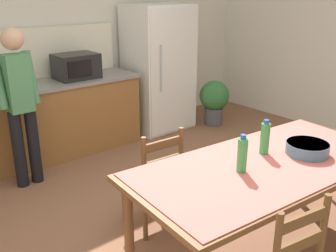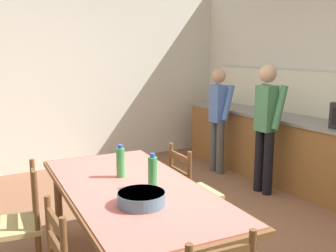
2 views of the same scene
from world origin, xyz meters
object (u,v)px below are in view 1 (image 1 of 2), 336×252
(microwave, at_px, (76,66))
(dining_table, at_px, (266,171))
(chair_side_far_left, at_px, (154,180))
(person_at_counter, at_px, (20,101))
(bottle_near_centre, at_px, (242,155))
(bottle_off_centre, at_px, (265,138))
(refrigerator, at_px, (159,69))
(potted_plant, at_px, (214,100))
(serving_bowl, at_px, (307,148))

(microwave, bearing_deg, dining_table, -89.12)
(chair_side_far_left, distance_m, person_at_counter, 1.63)
(microwave, relative_size, bottle_near_centre, 1.85)
(bottle_off_centre, bearing_deg, chair_side_far_left, 126.26)
(dining_table, bearing_deg, refrigerator, 66.33)
(potted_plant, bearing_deg, person_at_counter, -178.58)
(microwave, distance_m, person_at_counter, 1.05)
(microwave, distance_m, potted_plant, 2.13)
(dining_table, relative_size, potted_plant, 3.22)
(person_at_counter, bearing_deg, refrigerator, -76.98)
(microwave, bearing_deg, serving_bowl, -82.17)
(potted_plant, bearing_deg, bottle_off_centre, -128.96)
(refrigerator, relative_size, bottle_near_centre, 6.50)
(microwave, relative_size, chair_side_far_left, 0.55)
(refrigerator, relative_size, serving_bowl, 5.48)
(refrigerator, height_order, chair_side_far_left, refrigerator)
(microwave, distance_m, serving_bowl, 2.95)
(refrigerator, height_order, person_at_counter, refrigerator)
(bottle_off_centre, distance_m, chair_side_far_left, 0.99)
(dining_table, xyz_separation_m, bottle_near_centre, (-0.26, 0.02, 0.20))
(bottle_near_centre, bearing_deg, microwave, 85.57)
(microwave, distance_m, bottle_off_centre, 2.70)
(bottle_near_centre, distance_m, bottle_off_centre, 0.38)
(bottle_near_centre, distance_m, serving_bowl, 0.63)
(bottle_near_centre, height_order, serving_bowl, bottle_near_centre)
(dining_table, bearing_deg, serving_bowl, -16.03)
(bottle_off_centre, height_order, person_at_counter, person_at_counter)
(serving_bowl, relative_size, person_at_counter, 0.20)
(bottle_off_centre, distance_m, serving_bowl, 0.33)
(bottle_off_centre, bearing_deg, microwave, 93.33)
(refrigerator, bearing_deg, chair_side_far_left, -129.52)
(serving_bowl, bearing_deg, refrigerator, 73.34)
(bottle_near_centre, distance_m, person_at_counter, 2.37)
(bottle_off_centre, height_order, serving_bowl, bottle_off_centre)
(potted_plant, bearing_deg, bottle_near_centre, -133.09)
(dining_table, distance_m, serving_bowl, 0.39)
(microwave, height_order, chair_side_far_left, microwave)
(potted_plant, bearing_deg, refrigerator, 148.77)
(dining_table, xyz_separation_m, potted_plant, (1.93, 2.36, -0.32))
(person_at_counter, relative_size, potted_plant, 2.43)
(serving_bowl, distance_m, potted_plant, 2.95)
(bottle_near_centre, relative_size, chair_side_far_left, 0.30)
(bottle_off_centre, distance_m, person_at_counter, 2.42)
(potted_plant, bearing_deg, dining_table, -129.27)
(refrigerator, distance_m, person_at_counter, 2.22)
(refrigerator, xyz_separation_m, dining_table, (-1.22, -2.79, -0.17))
(refrigerator, bearing_deg, dining_table, -113.67)
(dining_table, height_order, chair_side_far_left, chair_side_far_left)
(dining_table, xyz_separation_m, bottle_off_centre, (0.11, 0.11, 0.20))
(bottle_near_centre, xyz_separation_m, potted_plant, (2.19, 2.34, -0.52))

